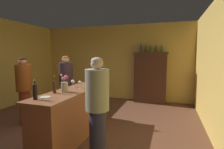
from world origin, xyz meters
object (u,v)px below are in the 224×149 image
(wine_bottle_chardonnay, at_px, (54,86))
(bartender, at_px, (97,106))
(bar_counter, at_px, (75,112))
(wine_glass_mid, at_px, (90,79))
(cheese_plate, at_px, (45,97))
(display_bottle_center, at_px, (150,49))
(display_bottle_right, at_px, (162,48))
(display_cabinet, at_px, (150,77))
(wine_glass_front, at_px, (80,83))
(wine_glass_rear, at_px, (73,82))
(wine_bottle_rose, at_px, (35,91))
(patron_by_cabinet, at_px, (66,83))
(display_bottle_left, at_px, (141,48))
(display_bottle_midleft, at_px, (145,48))
(display_bottle_midright, at_px, (156,49))
(wine_bottle_malbec, at_px, (96,77))
(flower_arrangement, at_px, (65,84))
(patron_in_navy, at_px, (24,88))

(wine_bottle_chardonnay, distance_m, bartender, 0.99)
(bar_counter, bearing_deg, wine_glass_mid, 88.44)
(cheese_plate, height_order, display_bottle_center, display_bottle_center)
(wine_glass_mid, bearing_deg, bartender, -60.73)
(bartender, bearing_deg, display_bottle_right, -94.96)
(bar_counter, xyz_separation_m, display_cabinet, (1.17, 3.09, 0.42))
(wine_glass_mid, relative_size, bartender, 0.10)
(wine_glass_front, bearing_deg, wine_glass_rear, 164.23)
(display_bottle_right, xyz_separation_m, bartender, (-0.74, -3.76, -1.00))
(wine_bottle_rose, xyz_separation_m, cheese_plate, (0.06, 0.16, -0.13))
(patron_by_cabinet, bearing_deg, wine_glass_rear, -1.81)
(display_bottle_left, bearing_deg, bar_counter, -104.85)
(wine_bottle_chardonnay, xyz_separation_m, wine_glass_mid, (0.18, 1.13, -0.02))
(display_bottle_midleft, bearing_deg, wine_bottle_chardonnay, -107.90)
(wine_bottle_rose, relative_size, wine_glass_rear, 1.90)
(display_bottle_center, relative_size, display_bottle_midright, 1.02)
(display_cabinet, distance_m, display_bottle_center, 0.97)
(display_bottle_right, bearing_deg, wine_bottle_malbec, -122.91)
(wine_glass_rear, xyz_separation_m, cheese_plate, (0.06, -0.95, -0.11))
(wine_glass_front, xyz_separation_m, wine_glass_rear, (-0.20, 0.06, 0.00))
(wine_glass_rear, bearing_deg, wine_glass_front, -15.77)
(wine_bottle_chardonnay, xyz_separation_m, display_bottle_midright, (1.51, 3.53, 0.77))
(wine_bottle_malbec, xyz_separation_m, display_bottle_midleft, (0.90, 2.23, 0.79))
(wine_bottle_chardonnay, height_order, display_bottle_left, display_bottle_left)
(wine_glass_front, distance_m, display_bottle_midleft, 3.21)
(flower_arrangement, bearing_deg, bartender, -24.50)
(bar_counter, distance_m, patron_in_navy, 1.52)
(wine_bottle_malbec, height_order, bartender, bartender)
(wine_bottle_rose, bearing_deg, display_bottle_midleft, 74.09)
(display_cabinet, xyz_separation_m, wine_bottle_malbec, (-1.09, -2.23, 0.20))
(display_bottle_center, bearing_deg, wine_bottle_malbec, -115.69)
(wine_bottle_malbec, height_order, display_bottle_center, display_bottle_center)
(patron_by_cabinet, bearing_deg, flower_arrangement, -9.42)
(wine_glass_rear, bearing_deg, wine_bottle_chardonnay, -90.35)
(bar_counter, xyz_separation_m, wine_bottle_chardonnay, (-0.16, -0.44, 0.62))
(bar_counter, relative_size, cheese_plate, 13.84)
(wine_bottle_malbec, height_order, wine_bottle_rose, same)
(display_cabinet, relative_size, wine_glass_front, 11.05)
(wine_bottle_rose, relative_size, wine_glass_mid, 1.92)
(wine_bottle_chardonnay, xyz_separation_m, display_bottle_right, (1.68, 3.53, 0.78))
(display_bottle_right, bearing_deg, wine_glass_rear, -120.01)
(bar_counter, xyz_separation_m, display_bottle_right, (1.52, 3.09, 1.40))
(wine_glass_rear, relative_size, display_bottle_right, 0.54)
(display_bottle_left, relative_size, patron_by_cabinet, 0.19)
(wine_bottle_malbec, distance_m, wine_glass_mid, 0.18)
(wine_glass_front, height_order, display_bottle_midleft, display_bottle_midleft)
(wine_bottle_malbec, bearing_deg, wine_glass_rear, -109.23)
(bar_counter, relative_size, wine_bottle_chardonnay, 7.20)
(wine_glass_rear, height_order, display_bottle_right, display_bottle_right)
(display_bottle_midleft, bearing_deg, display_bottle_midright, 0.00)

